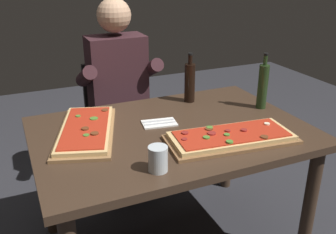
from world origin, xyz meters
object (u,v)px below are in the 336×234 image
object	(u,v)px
dining_table	(172,146)
diner_chair	(117,117)
oil_bottle_amber	(263,86)
seated_diner	(120,89)
pizza_rectangular_front	(231,137)
tumbler_near_camera	(158,160)
pizza_rectangular_left	(86,130)
wine_bottle_dark	(190,82)

from	to	relation	value
dining_table	diner_chair	world-z (taller)	diner_chair
oil_bottle_amber	seated_diner	xyz separation A→B (m)	(-0.66, 0.67, -0.13)
pizza_rectangular_front	tumbler_near_camera	bearing A→B (deg)	-165.34
seated_diner	pizza_rectangular_left	bearing A→B (deg)	-120.71
wine_bottle_dark	diner_chair	world-z (taller)	wine_bottle_dark
pizza_rectangular_left	dining_table	bearing A→B (deg)	-17.01
pizza_rectangular_front	dining_table	bearing A→B (deg)	130.96
pizza_rectangular_front	oil_bottle_amber	world-z (taller)	oil_bottle_amber
pizza_rectangular_front	seated_diner	bearing A→B (deg)	104.97
pizza_rectangular_front	pizza_rectangular_left	bearing A→B (deg)	149.62
diner_chair	dining_table	bearing A→B (deg)	-86.37
wine_bottle_dark	seated_diner	xyz separation A→B (m)	(-0.32, 0.40, -0.12)
oil_bottle_amber	seated_diner	distance (m)	0.95
seated_diner	diner_chair	bearing A→B (deg)	90.00
diner_chair	seated_diner	size ratio (longest dim) A/B	0.65
pizza_rectangular_front	tumbler_near_camera	world-z (taller)	tumbler_near_camera
dining_table	pizza_rectangular_front	size ratio (longest dim) A/B	2.15
pizza_rectangular_front	wine_bottle_dark	bearing A→B (deg)	83.66
dining_table	tumbler_near_camera	distance (m)	0.44
diner_chair	seated_diner	distance (m)	0.28
dining_table	oil_bottle_amber	bearing A→B (deg)	6.34
wine_bottle_dark	oil_bottle_amber	distance (m)	0.43
pizza_rectangular_front	wine_bottle_dark	xyz separation A→B (m)	(0.06, 0.57, 0.10)
pizza_rectangular_left	oil_bottle_amber	world-z (taller)	oil_bottle_amber
oil_bottle_amber	diner_chair	bearing A→B (deg)	129.98
pizza_rectangular_left	diner_chair	distance (m)	0.86
wine_bottle_dark	pizza_rectangular_left	bearing A→B (deg)	-163.18
oil_bottle_amber	diner_chair	xyz separation A→B (m)	(-0.66, 0.79, -0.39)
dining_table	tumbler_near_camera	size ratio (longest dim) A/B	12.74
pizza_rectangular_left	diner_chair	world-z (taller)	diner_chair
tumbler_near_camera	seated_diner	bearing A→B (deg)	81.25
wine_bottle_dark	oil_bottle_amber	world-z (taller)	oil_bottle_amber
pizza_rectangular_front	tumbler_near_camera	distance (m)	0.44
pizza_rectangular_left	oil_bottle_amber	bearing A→B (deg)	-3.34
wine_bottle_dark	diner_chair	size ratio (longest dim) A/B	0.35
wine_bottle_dark	tumbler_near_camera	bearing A→B (deg)	-125.68
pizza_rectangular_left	tumbler_near_camera	xyz separation A→B (m)	(0.19, -0.48, 0.03)
pizza_rectangular_left	wine_bottle_dark	xyz separation A→B (m)	(0.68, 0.21, 0.10)
oil_bottle_amber	diner_chair	distance (m)	1.10
dining_table	oil_bottle_amber	world-z (taller)	oil_bottle_amber
pizza_rectangular_front	oil_bottle_amber	size ratio (longest dim) A/B	1.99
tumbler_near_camera	diner_chair	distance (m)	1.25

